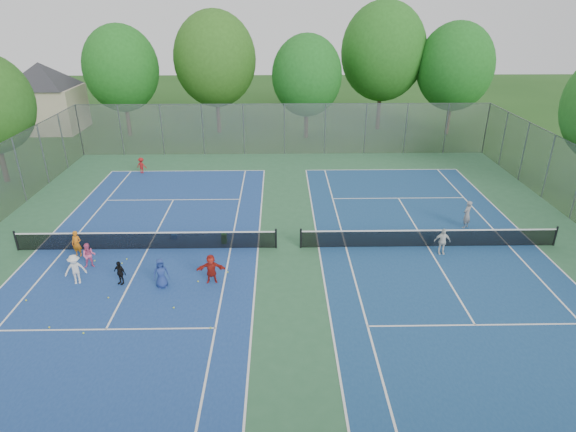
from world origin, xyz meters
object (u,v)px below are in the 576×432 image
object	(u,v)px
net_left	(147,241)
ball_hopper	(224,238)
ball_crate	(174,236)
net_right	(429,239)
instructor	(467,215)

from	to	relation	value
net_left	ball_hopper	world-z (taller)	net_left
ball_hopper	ball_crate	bearing A→B (deg)	168.08
net_right	instructor	xyz separation A→B (m)	(2.65, 2.15, 0.33)
net_left	ball_crate	size ratio (longest dim) A/B	42.45
net_left	ball_crate	distance (m)	1.61
net_left	net_right	size ratio (longest dim) A/B	1.00
net_right	ball_hopper	world-z (taller)	net_right
net_right	ball_crate	distance (m)	12.97
ball_hopper	instructor	distance (m)	13.02
ball_crate	ball_hopper	world-z (taller)	ball_hopper
net_right	ball_crate	bearing A→B (deg)	174.92
net_right	ball_hopper	xyz separation A→B (m)	(-10.26, 0.59, -0.20)
instructor	net_left	bearing A→B (deg)	-30.80
ball_crate	ball_hopper	bearing A→B (deg)	-11.92
instructor	ball_hopper	bearing A→B (deg)	-31.26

